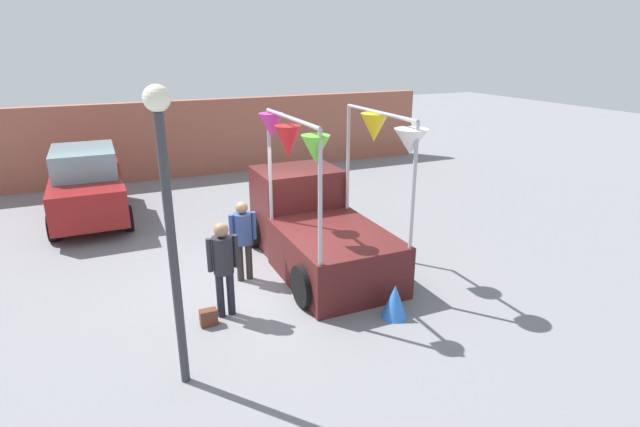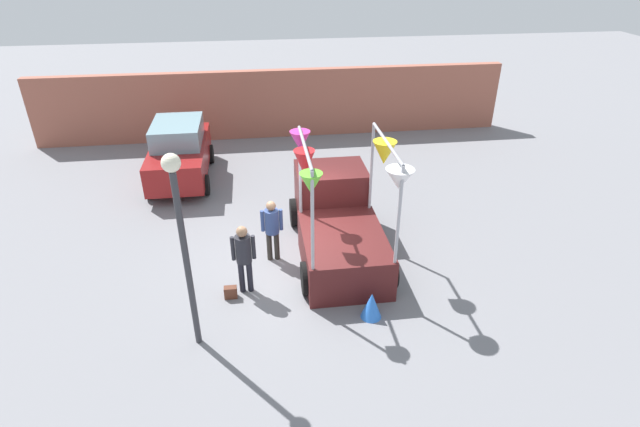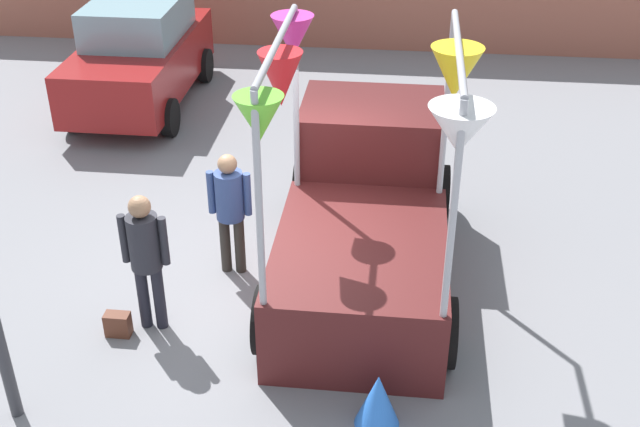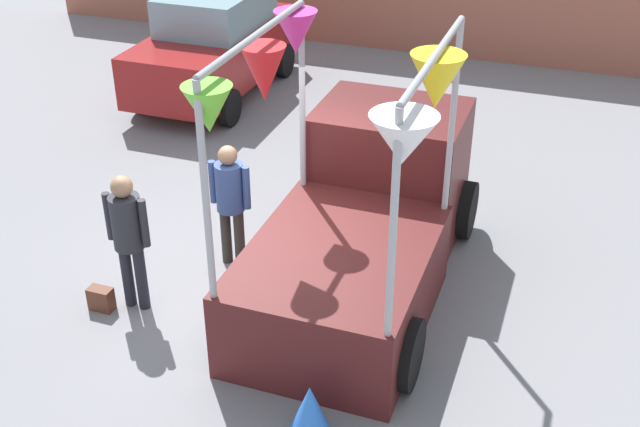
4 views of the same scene
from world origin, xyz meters
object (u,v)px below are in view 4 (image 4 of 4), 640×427
person_vendor (230,195)px  folded_kite_bundle_azure (310,412)px  vendor_truck (366,213)px  parked_car (215,43)px  person_customer (128,230)px  handbag (101,299)px

person_vendor → folded_kite_bundle_azure: bearing=-51.8°
vendor_truck → parked_car: (-4.33, 4.81, 0.07)m
person_customer → vendor_truck: bearing=32.9°
vendor_truck → person_customer: (-2.29, -1.48, 0.14)m
person_customer → folded_kite_bundle_azure: (2.58, -1.24, -0.71)m
person_vendor → handbag: bearing=-126.3°
person_customer → handbag: (-0.35, -0.20, -0.87)m
handbag → parked_car: bearing=104.6°
parked_car → person_vendor: 5.78m
vendor_truck → folded_kite_bundle_azure: (0.30, -2.72, -0.58)m
vendor_truck → handbag: bearing=-147.5°
vendor_truck → parked_car: 6.47m
parked_car → handbag: bearing=-75.4°
person_customer → parked_car: bearing=108.0°
parked_car → folded_kite_bundle_azure: parked_car is taller
vendor_truck → person_vendor: (-1.62, -0.29, 0.09)m
person_customer → handbag: 0.96m
vendor_truck → person_vendor: bearing=-169.8°
vendor_truck → handbag: (-2.64, -1.68, -0.74)m
vendor_truck → handbag: 3.21m
vendor_truck → handbag: vendor_truck is taller
person_vendor → handbag: 1.91m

